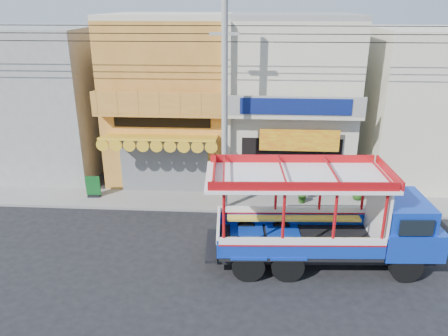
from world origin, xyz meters
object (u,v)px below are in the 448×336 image
at_px(green_sign, 93,188).
at_px(potted_plant_c, 359,188).
at_px(songthaew_truck, 339,219).
at_px(potted_plant_b, 302,193).
at_px(utility_pole, 228,99).

height_order(green_sign, potted_plant_c, potted_plant_c).
bearing_deg(green_sign, songthaew_truck, -24.62).
relative_size(green_sign, potted_plant_b, 1.08).
xyz_separation_m(utility_pole, songthaew_truck, (4.06, -4.01, -3.27)).
relative_size(utility_pole, green_sign, 27.37).
bearing_deg(green_sign, potted_plant_c, 2.39).
xyz_separation_m(utility_pole, green_sign, (-6.40, 0.78, -4.48)).
xyz_separation_m(songthaew_truck, potted_plant_c, (1.96, 5.31, -1.11)).
distance_m(green_sign, potted_plant_c, 12.43).
height_order(utility_pole, green_sign, utility_pole).
bearing_deg(songthaew_truck, potted_plant_c, 69.75).
bearing_deg(potted_plant_b, utility_pole, 72.68).
height_order(utility_pole, songthaew_truck, utility_pole).
relative_size(songthaew_truck, green_sign, 7.80).
height_order(utility_pole, potted_plant_b, utility_pole).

